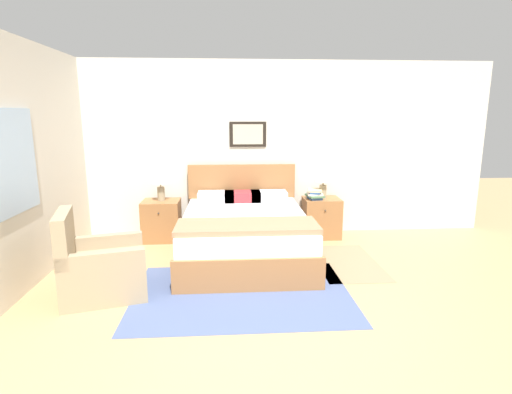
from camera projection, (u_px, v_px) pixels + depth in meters
name	position (u px, v px, depth m)	size (l,w,h in m)	color
ground_plane	(272.00, 340.00, 3.28)	(16.00, 16.00, 0.00)	tan
wall_back	(251.00, 149.00, 6.03)	(7.29, 0.09, 2.60)	beige
wall_left	(31.00, 163.00, 4.32)	(0.08, 5.46, 2.60)	beige
area_rug_main	(242.00, 293.00, 4.12)	(2.22, 1.56, 0.01)	#47567F
area_rug_bedside	(346.00, 262.00, 4.99)	(0.75, 1.29, 0.01)	#897556
bed	(245.00, 233.00, 5.13)	(1.60, 2.10, 1.08)	#936038
armchair	(99.00, 268.00, 4.03)	(0.94, 0.85, 0.90)	#998466
nightstand_near_window	(162.00, 220.00, 5.84)	(0.53, 0.48, 0.59)	#936038
nightstand_by_door	(321.00, 217.00, 6.00)	(0.53, 0.48, 0.59)	#936038
table_lamp_near_window	(160.00, 179.00, 5.72)	(0.26, 0.26, 0.46)	gray
table_lamp_by_door	(323.00, 177.00, 5.88)	(0.26, 0.26, 0.46)	gray
book_thick_bottom	(315.00, 198.00, 5.89)	(0.19, 0.24, 0.04)	#335693
book_hardcover_middle	(315.00, 196.00, 5.88)	(0.26, 0.30, 0.03)	#4C7551
book_novel_upper	(315.00, 194.00, 5.87)	(0.23, 0.25, 0.03)	silver
book_slim_near_top	(315.00, 192.00, 5.87)	(0.18, 0.27, 0.03)	#335693
book_paperback_top	(315.00, 190.00, 5.86)	(0.24, 0.28, 0.03)	beige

